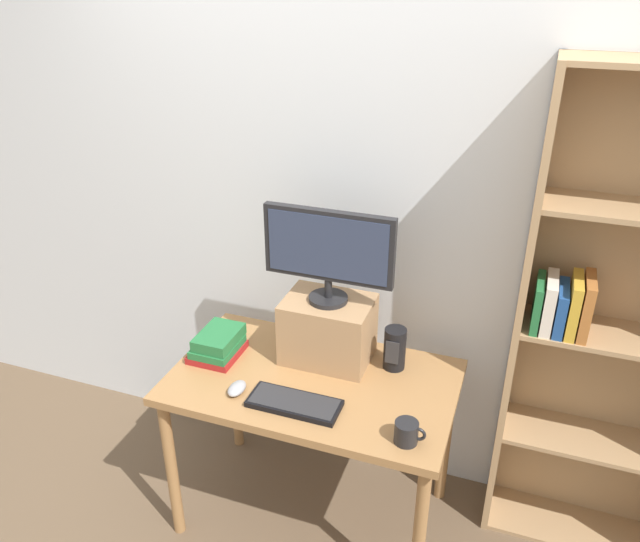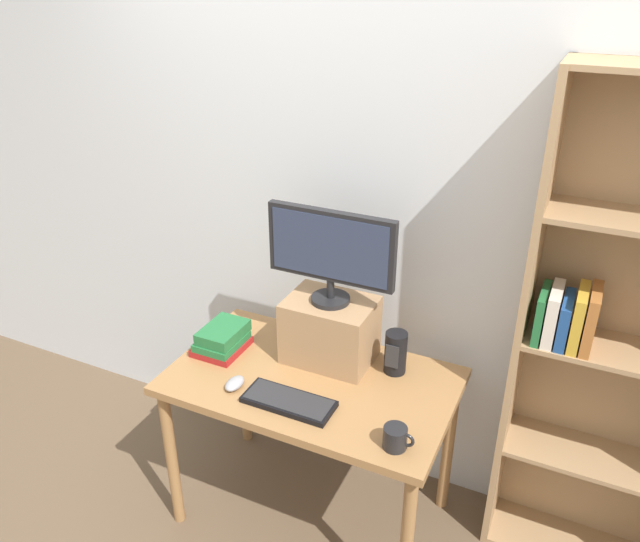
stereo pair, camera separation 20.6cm
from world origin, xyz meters
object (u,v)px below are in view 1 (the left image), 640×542
at_px(desk, 313,396).
at_px(computer_monitor, 328,251).
at_px(keyboard, 294,403).
at_px(computer_mouse, 237,388).
at_px(desk_speaker, 395,348).
at_px(book_stack, 218,344).
at_px(coffee_mug, 407,432).
at_px(bookshelf_unit, 614,332).
at_px(riser_box, 328,329).

xyz_separation_m(desk, computer_monitor, (0.01, 0.17, 0.60)).
relative_size(desk, keyboard, 3.24).
xyz_separation_m(computer_mouse, desk_speaker, (0.55, 0.38, 0.08)).
distance_m(book_stack, desk_speaker, 0.76).
xyz_separation_m(desk, desk_speaker, (0.29, 0.19, 0.19)).
bearing_deg(computer_monitor, desk_speaker, 5.02).
bearing_deg(coffee_mug, desk_speaker, 109.48).
relative_size(bookshelf_unit, coffee_mug, 17.74).
xyz_separation_m(riser_box, computer_monitor, (0.00, -0.00, 0.37)).
relative_size(keyboard, book_stack, 1.58).
bearing_deg(book_stack, desk_speaker, 13.18).
xyz_separation_m(book_stack, coffee_mug, (0.89, -0.26, -0.01)).
xyz_separation_m(desk, keyboard, (-0.01, -0.19, 0.11)).
xyz_separation_m(bookshelf_unit, computer_mouse, (-1.37, -0.52, -0.25)).
distance_m(keyboard, coffee_mug, 0.46).
relative_size(bookshelf_unit, riser_box, 5.55).
distance_m(bookshelf_unit, computer_monitor, 1.15).
distance_m(computer_mouse, book_stack, 0.28).
xyz_separation_m(computer_mouse, coffee_mug, (0.70, -0.05, 0.02)).
distance_m(desk, bookshelf_unit, 1.22).
height_order(bookshelf_unit, computer_monitor, bookshelf_unit).
relative_size(desk, book_stack, 5.13).
height_order(computer_monitor, desk_speaker, computer_monitor).
height_order(desk, desk_speaker, desk_speaker).
bearing_deg(coffee_mug, computer_mouse, 175.85).
xyz_separation_m(desk, book_stack, (-0.44, 0.02, 0.15)).
relative_size(keyboard, computer_mouse, 3.47).
distance_m(desk, keyboard, 0.22).
height_order(bookshelf_unit, book_stack, bookshelf_unit).
distance_m(riser_box, desk_speaker, 0.29).
bearing_deg(desk, desk_speaker, 33.07).
bearing_deg(bookshelf_unit, desk_speaker, -169.96).
xyz_separation_m(computer_monitor, desk_speaker, (0.29, 0.03, -0.42)).
bearing_deg(computer_monitor, book_stack, -161.89).
distance_m(riser_box, book_stack, 0.48).
height_order(riser_box, book_stack, riser_box).
height_order(bookshelf_unit, coffee_mug, bookshelf_unit).
xyz_separation_m(keyboard, coffee_mug, (0.45, -0.05, 0.03)).
height_order(coffee_mug, desk_speaker, desk_speaker).
relative_size(riser_box, keyboard, 1.02).
distance_m(coffee_mug, desk_speaker, 0.46).
bearing_deg(desk_speaker, book_stack, -166.82).
height_order(keyboard, coffee_mug, coffee_mug).
bearing_deg(computer_mouse, book_stack, 132.89).
bearing_deg(bookshelf_unit, desk, -163.18).
distance_m(riser_box, computer_monitor, 0.37).
height_order(bookshelf_unit, riser_box, bookshelf_unit).
bearing_deg(computer_monitor, riser_box, 90.00).
xyz_separation_m(desk, computer_mouse, (-0.25, -0.19, 0.11)).
distance_m(bookshelf_unit, book_stack, 1.60).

